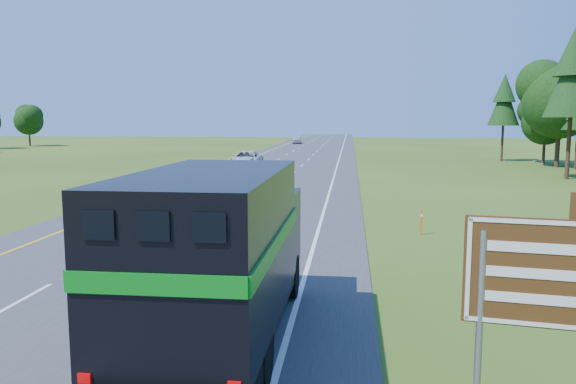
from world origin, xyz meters
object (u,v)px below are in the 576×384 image
horse_truck (219,253)px  far_car (297,140)px  white_suv (246,159)px  exit_sign (548,284)px

horse_truck → far_car: (-7.97, 100.63, -1.25)m
horse_truck → white_suv: (-7.59, 43.60, -1.19)m
horse_truck → exit_sign: (5.54, -3.04, 0.41)m
horse_truck → white_suv: 44.27m
horse_truck → exit_sign: size_ratio=2.25×
white_suv → far_car: white_suv is taller
horse_truck → white_suv: size_ratio=1.42×
far_car → exit_sign: size_ratio=1.20×
white_suv → exit_sign: bearing=-75.6°
far_car → horse_truck: bearing=-89.6°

